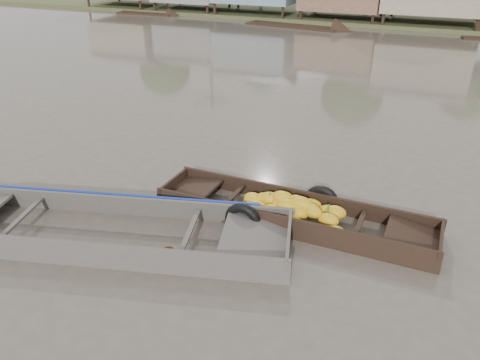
% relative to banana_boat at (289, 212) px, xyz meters
% --- Properties ---
extents(ground, '(120.00, 120.00, 0.00)m').
position_rel_banana_boat_xyz_m(ground, '(-1.43, -0.99, -0.19)').
color(ground, '#514A3E').
rests_on(ground, ground).
extents(banana_boat, '(6.08, 1.65, 0.86)m').
position_rel_banana_boat_xyz_m(banana_boat, '(0.00, 0.00, 0.00)').
color(banana_boat, black).
rests_on(banana_boat, ground).
extents(viewer_boat, '(7.90, 3.97, 0.62)m').
position_rel_banana_boat_xyz_m(viewer_boat, '(-3.22, -2.14, -0.12)').
color(viewer_boat, '#46403B').
rests_on(viewer_boat, ground).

